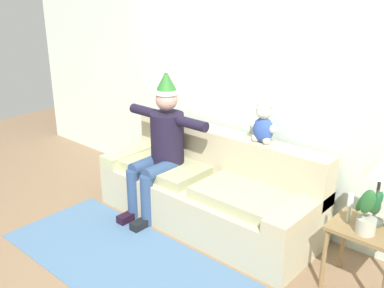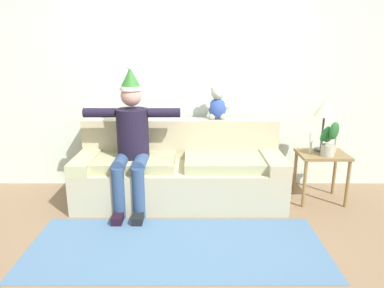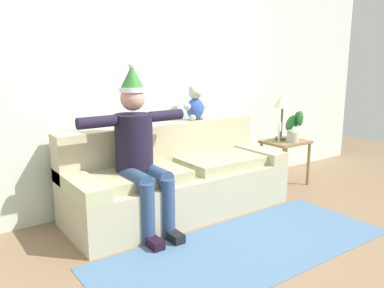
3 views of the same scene
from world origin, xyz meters
TOP-DOWN VIEW (x-y plane):
  - ground_plane at (0.00, 0.00)m, footprint 10.00×10.00m
  - back_wall at (0.00, 1.55)m, footprint 7.00×0.10m
  - couch at (0.00, 1.05)m, footprint 2.25×0.85m
  - person_seated at (-0.50, 0.88)m, footprint 1.02×0.77m
  - teddy_bear at (0.42, 1.30)m, footprint 0.29×0.17m
  - side_table at (1.56, 1.00)m, footprint 0.52×0.42m
  - table_lamp at (1.57, 1.08)m, footprint 0.24×0.24m
  - potted_plant at (1.58, 0.90)m, footprint 0.22×0.26m
  - candle_tall at (1.42, 0.98)m, footprint 0.04×0.04m
  - area_rug at (0.00, 0.02)m, footprint 2.57×1.04m

SIDE VIEW (x-z plane):
  - ground_plane at x=0.00m, z-range 0.00..0.00m
  - area_rug at x=0.00m, z-range 0.00..0.01m
  - couch at x=0.00m, z-range -0.10..0.77m
  - side_table at x=1.56m, z-range 0.18..0.73m
  - candle_tall at x=1.42m, z-range 0.59..0.83m
  - potted_plant at x=1.58m, z-range 0.54..0.94m
  - person_seated at x=-0.50m, z-range 0.01..1.51m
  - table_lamp at x=1.57m, z-range 0.72..1.30m
  - teddy_bear at x=0.42m, z-range 0.85..1.23m
  - back_wall at x=0.00m, z-range 0.00..2.70m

